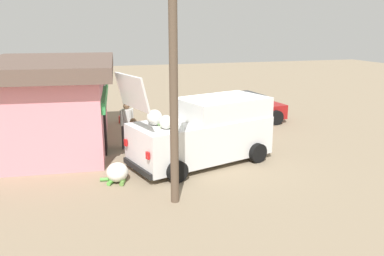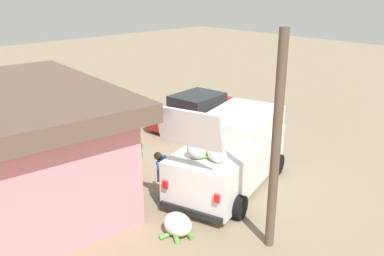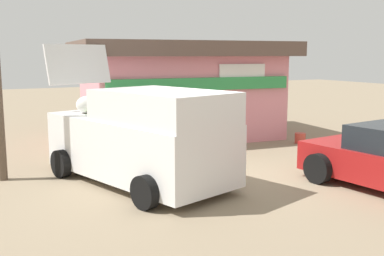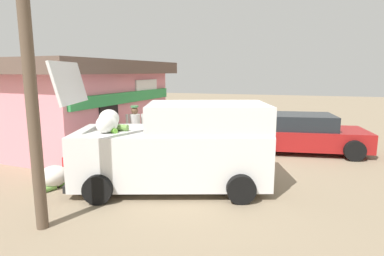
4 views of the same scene
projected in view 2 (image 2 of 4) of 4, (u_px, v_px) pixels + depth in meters
name	position (u px, v px, depth m)	size (l,w,h in m)	color
ground_plane	(198.00, 159.00, 13.83)	(60.00, 60.00, 0.00)	gray
storefront_bar	(23.00, 144.00, 10.79)	(7.01, 4.98, 3.07)	pink
delivery_van	(231.00, 152.00, 11.89)	(3.14, 4.91, 2.92)	white
parked_sedan	(197.00, 111.00, 16.94)	(2.57, 4.29, 1.29)	maroon
vendor_standing	(126.00, 153.00, 11.95)	(0.47, 0.50, 1.65)	#4C4C51
customer_bending	(168.00, 172.00, 10.97)	(0.70, 0.67, 1.40)	navy
unloaded_banana_pile	(178.00, 225.00, 9.70)	(0.88, 0.82, 0.51)	silver
paint_bucket	(71.00, 142.00, 14.92)	(0.33, 0.33, 0.32)	#BF3F33
utility_pole	(276.00, 146.00, 8.59)	(0.20, 0.20, 4.80)	brown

